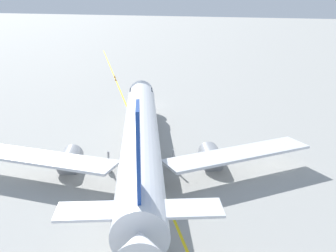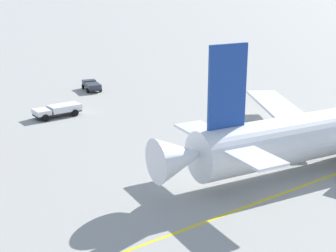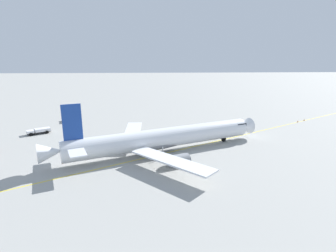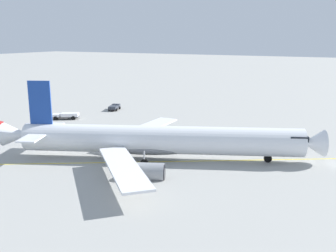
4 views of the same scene
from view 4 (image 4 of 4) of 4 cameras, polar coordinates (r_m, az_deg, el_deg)
ground_plane at (r=55.95m, az=-1.65°, el=-4.61°), size 600.00×600.00×0.00m
airliner_main at (r=54.06m, az=-1.58°, el=-2.25°), size 43.35×33.06×11.40m
baggage_truck_truck at (r=92.00m, az=-7.98°, el=2.81°), size 2.99×4.42×1.22m
pushback_tug_truck at (r=83.87m, az=-14.92°, el=1.54°), size 5.66×4.47×1.30m
taxiway_centreline at (r=53.89m, az=-0.12°, el=-5.30°), size 167.65×97.83×0.01m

